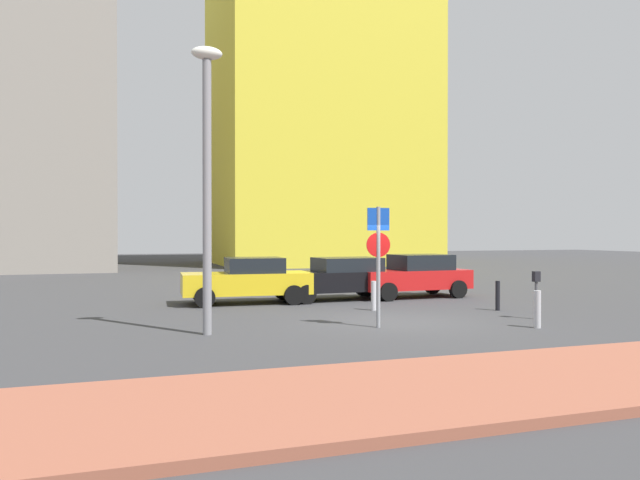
# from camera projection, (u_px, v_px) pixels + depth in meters

# --- Properties ---
(ground_plane) EXTENTS (120.00, 120.00, 0.00)m
(ground_plane) POSITION_uv_depth(u_px,v_px,m) (395.00, 322.00, 15.52)
(ground_plane) COLOR #38383A
(sidewalk_brick) EXTENTS (40.00, 3.51, 0.14)m
(sidewalk_brick) POSITION_uv_depth(u_px,v_px,m) (582.00, 376.00, 9.29)
(sidewalk_brick) COLOR #93513D
(sidewalk_brick) RESTS_ON ground
(parked_car_yellow) EXTENTS (4.26, 2.12, 1.51)m
(parked_car_yellow) POSITION_uv_depth(u_px,v_px,m) (248.00, 280.00, 19.76)
(parked_car_yellow) COLOR gold
(parked_car_yellow) RESTS_ON ground
(parked_car_black) EXTENTS (4.27, 2.10, 1.47)m
(parked_car_black) POSITION_uv_depth(u_px,v_px,m) (339.00, 277.00, 20.88)
(parked_car_black) COLOR black
(parked_car_black) RESTS_ON ground
(parked_car_red) EXTENTS (4.20, 2.08, 1.55)m
(parked_car_red) POSITION_uv_depth(u_px,v_px,m) (414.00, 275.00, 21.70)
(parked_car_red) COLOR red
(parked_car_red) RESTS_ON ground
(parking_sign_post) EXTENTS (0.60, 0.10, 2.95)m
(parking_sign_post) POSITION_uv_depth(u_px,v_px,m) (378.00, 251.00, 14.59)
(parking_sign_post) COLOR gray
(parking_sign_post) RESTS_ON ground
(parking_meter) EXTENTS (0.18, 0.14, 1.28)m
(parking_meter) POSITION_uv_depth(u_px,v_px,m) (536.00, 288.00, 16.07)
(parking_meter) COLOR #4C4C51
(parking_meter) RESTS_ON ground
(street_lamp) EXTENTS (0.70, 0.36, 6.51)m
(street_lamp) POSITION_uv_depth(u_px,v_px,m) (207.00, 164.00, 13.52)
(street_lamp) COLOR gray
(street_lamp) RESTS_ON ground
(traffic_bollard_near) EXTENTS (0.17, 0.17, 0.91)m
(traffic_bollard_near) POSITION_uv_depth(u_px,v_px,m) (537.00, 309.00, 14.53)
(traffic_bollard_near) COLOR #B7B7BC
(traffic_bollard_near) RESTS_ON ground
(traffic_bollard_mid) EXTENTS (0.13, 0.13, 0.89)m
(traffic_bollard_mid) POSITION_uv_depth(u_px,v_px,m) (498.00, 296.00, 17.90)
(traffic_bollard_mid) COLOR black
(traffic_bollard_mid) RESTS_ON ground
(traffic_bollard_far) EXTENTS (0.16, 0.16, 0.88)m
(traffic_bollard_far) POSITION_uv_depth(u_px,v_px,m) (374.00, 296.00, 17.91)
(traffic_bollard_far) COLOR #B7B7BC
(traffic_bollard_far) RESTS_ON ground
(building_colorful_midrise) EXTENTS (15.68, 13.94, 30.25)m
(building_colorful_midrise) POSITION_uv_depth(u_px,v_px,m) (316.00, 74.00, 47.79)
(building_colorful_midrise) COLOR gold
(building_colorful_midrise) RESTS_ON ground
(building_under_construction) EXTENTS (13.35, 14.00, 18.43)m
(building_under_construction) POSITION_uv_depth(u_px,v_px,m) (12.00, 131.00, 40.05)
(building_under_construction) COLOR gray
(building_under_construction) RESTS_ON ground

